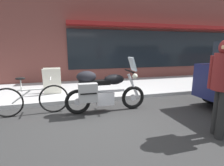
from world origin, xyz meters
TOP-DOWN VIEW (x-y plane):
  - ground_plane at (0.00, 0.00)m, footprint 80.00×80.00m
  - storefront_building at (6.92, 4.34)m, footprint 21.84×0.90m
  - touring_motorcycle at (0.01, 0.30)m, footprint 2.09×0.66m
  - parked_bicycle at (-1.69, 0.58)m, footprint 1.76×0.48m
  - pedestrian_walking at (1.83, -1.45)m, footprint 0.44×0.55m
  - sandwich_board_sign at (-1.29, 2.07)m, footprint 0.55×0.40m

SIDE VIEW (x-z plane):
  - ground_plane at x=0.00m, z-range 0.00..0.00m
  - parked_bicycle at x=-1.69m, z-range -0.09..0.86m
  - sandwich_board_sign at x=-1.29m, z-range 0.12..0.98m
  - touring_motorcycle at x=0.01m, z-range -0.10..1.30m
  - pedestrian_walking at x=1.83m, z-range 0.23..2.00m
  - storefront_building at x=6.92m, z-range -0.08..7.29m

